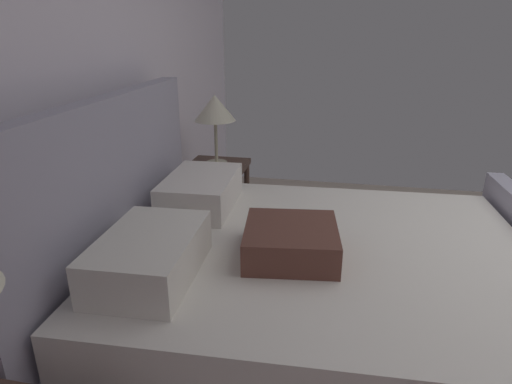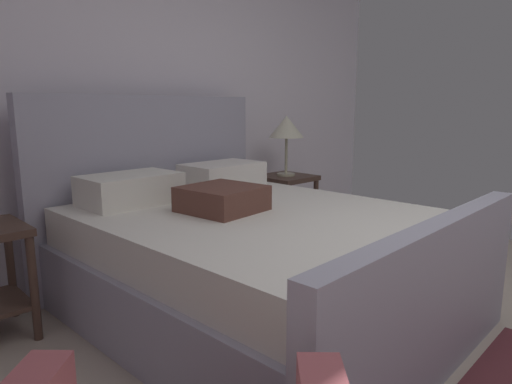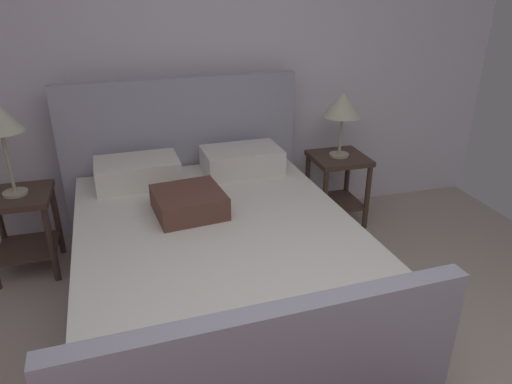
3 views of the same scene
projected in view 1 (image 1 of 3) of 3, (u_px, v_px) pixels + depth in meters
The scene contains 4 objects.
wall_back at pixel (86, 83), 2.26m from camera, with size 5.00×0.12×2.59m, color white.
bed at pixel (308, 293), 2.11m from camera, with size 1.87×2.21×1.28m.
nightstand_right at pixel (218, 189), 3.36m from camera, with size 0.44×0.44×0.60m.
table_lamp_right at pixel (215, 110), 3.14m from camera, with size 0.30×0.30×0.52m.
Camera 1 is at (-2.09, 1.34, 1.56)m, focal length 30.36 mm.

